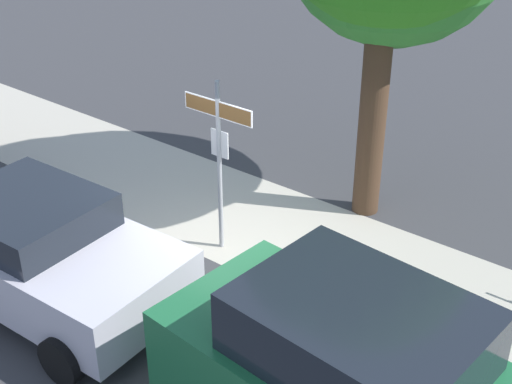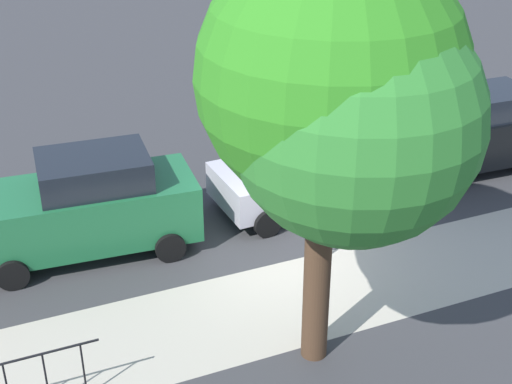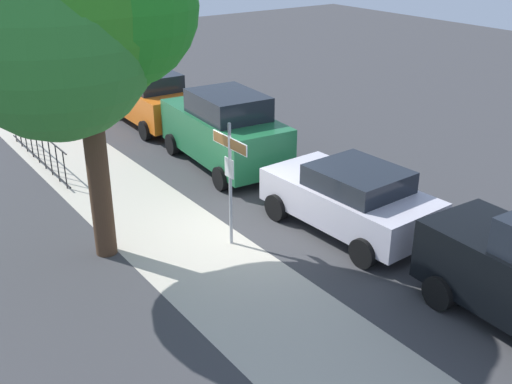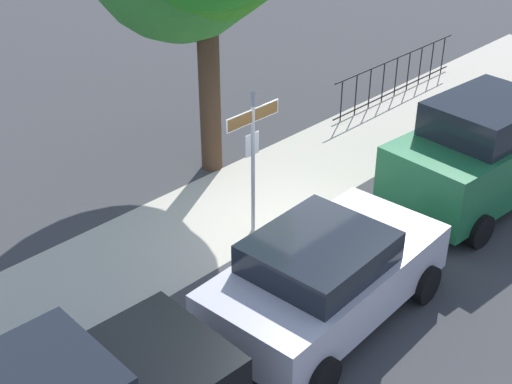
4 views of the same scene
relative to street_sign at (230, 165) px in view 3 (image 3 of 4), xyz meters
name	(u,v)px [view 3 (image 3 of 4)]	position (x,y,z in m)	size (l,w,h in m)	color
ground_plane	(236,231)	(0.43, -0.40, -1.83)	(60.00, 60.00, 0.00)	#38383A
sidewalk_strip	(145,214)	(2.43, 0.90, -1.83)	(24.00, 2.60, 0.00)	#B4AC9A
street_sign	(230,165)	(0.00, 0.00, 0.00)	(1.25, 0.07, 2.75)	#9EA0A5
shade_tree	(74,19)	(1.04, 2.59, 3.06)	(3.93, 4.42, 7.04)	#483121
car_silver	(350,197)	(-1.03, -2.53, -1.02)	(4.14, 2.29, 1.57)	silver
car_green	(225,130)	(4.04, -2.44, -0.75)	(4.74, 2.38, 2.18)	#1D6338
car_orange	(149,97)	(8.88, -2.45, -0.89)	(4.60, 2.02, 1.87)	orange
iron_fence	(37,145)	(7.34, 1.90, -1.27)	(5.22, 0.04, 1.07)	black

